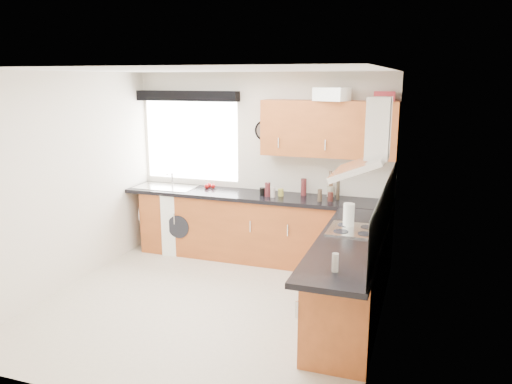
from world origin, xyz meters
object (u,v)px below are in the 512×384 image
at_px(oven, 353,275).
at_px(washing_machine, 188,221).
at_px(extractor_hood, 369,147).
at_px(upper_cabinets, 329,129).

relative_size(oven, washing_machine, 0.97).
height_order(oven, extractor_hood, extractor_hood).
relative_size(oven, upper_cabinets, 0.50).
xyz_separation_m(oven, washing_machine, (-2.50, 1.22, 0.01)).
bearing_deg(washing_machine, upper_cabinets, -5.81).
distance_m(extractor_hood, upper_cabinets, 1.48).
height_order(oven, washing_machine, washing_machine).
bearing_deg(oven, washing_machine, 153.99).
relative_size(extractor_hood, upper_cabinets, 0.46).
bearing_deg(extractor_hood, upper_cabinets, 116.13).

